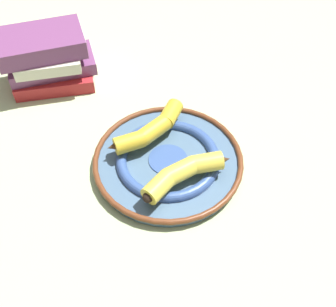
{
  "coord_description": "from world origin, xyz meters",
  "views": [
    {
      "loc": [
        -0.02,
        -0.54,
        0.65
      ],
      "look_at": [
        -0.01,
        -0.02,
        0.04
      ],
      "focal_mm": 42.0,
      "sensor_mm": 36.0,
      "label": 1
    }
  ],
  "objects_px": {
    "decorative_bowl": "(168,160)",
    "banana_b": "(184,172)",
    "banana_a": "(150,129)",
    "book_stack": "(49,58)"
  },
  "relations": [
    {
      "from": "banana_b",
      "to": "book_stack",
      "type": "distance_m",
      "value": 0.47
    },
    {
      "from": "banana_b",
      "to": "decorative_bowl",
      "type": "bearing_deg",
      "value": -94.22
    },
    {
      "from": "banana_a",
      "to": "book_stack",
      "type": "distance_m",
      "value": 0.34
    },
    {
      "from": "decorative_bowl",
      "to": "banana_a",
      "type": "relative_size",
      "value": 1.93
    },
    {
      "from": "book_stack",
      "to": "banana_b",
      "type": "bearing_deg",
      "value": -59.58
    },
    {
      "from": "decorative_bowl",
      "to": "banana_b",
      "type": "bearing_deg",
      "value": -64.04
    },
    {
      "from": "banana_b",
      "to": "book_stack",
      "type": "xyz_separation_m",
      "value": [
        -0.31,
        0.35,
        0.02
      ]
    },
    {
      "from": "banana_a",
      "to": "decorative_bowl",
      "type": "bearing_deg",
      "value": -100.78
    },
    {
      "from": "decorative_bowl",
      "to": "book_stack",
      "type": "xyz_separation_m",
      "value": [
        -0.28,
        0.29,
        0.05
      ]
    },
    {
      "from": "banana_b",
      "to": "book_stack",
      "type": "bearing_deg",
      "value": -78.15
    }
  ]
}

